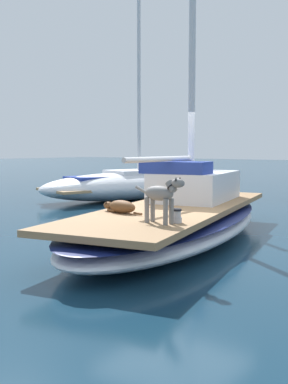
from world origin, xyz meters
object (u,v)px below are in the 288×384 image
(deck_winch, at_px, (177,216))
(moored_boat_port_side, at_px, (124,184))
(sailboat_main, at_px, (175,223))
(dog_brown, at_px, (121,207))
(dog_grey, at_px, (161,195))

(deck_winch, bearing_deg, moored_boat_port_side, 134.20)
(moored_boat_port_side, bearing_deg, sailboat_main, -42.87)
(sailboat_main, relative_size, dog_brown, 7.99)
(moored_boat_port_side, bearing_deg, dog_grey, -47.29)
(dog_grey, distance_m, dog_brown, 1.34)
(sailboat_main, relative_size, moored_boat_port_side, 0.96)
(sailboat_main, distance_m, moored_boat_port_side, 7.15)
(sailboat_main, bearing_deg, deck_winch, -56.54)
(dog_grey, bearing_deg, sailboat_main, 117.14)
(dog_grey, relative_size, deck_winch, 4.47)
(dog_brown, relative_size, deck_winch, 4.53)
(dog_grey, height_order, dog_brown, dog_grey)
(dog_brown, xyz_separation_m, moored_boat_port_side, (-4.97, 6.18, -0.24))
(sailboat_main, height_order, deck_winch, deck_winch)
(dog_brown, bearing_deg, sailboat_main, 78.63)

